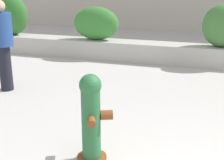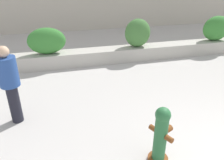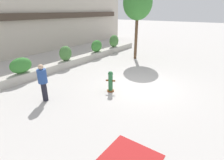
{
  "view_description": "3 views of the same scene",
  "coord_description": "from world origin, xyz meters",
  "px_view_note": "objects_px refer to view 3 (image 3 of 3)",
  "views": [
    {
      "loc": [
        -0.36,
        -2.02,
        2.06
      ],
      "look_at": [
        -1.82,
        2.57,
        0.52
      ],
      "focal_mm": 50.0,
      "sensor_mm": 36.0,
      "label": 1
    },
    {
      "loc": [
        -3.1,
        -1.54,
        2.94
      ],
      "look_at": [
        -1.95,
        2.76,
        0.81
      ],
      "focal_mm": 35.0,
      "sensor_mm": 36.0,
      "label": 2
    },
    {
      "loc": [
        -8.17,
        -3.69,
        3.88
      ],
      "look_at": [
        -1.17,
        1.22,
        0.44
      ],
      "focal_mm": 28.0,
      "sensor_mm": 36.0,
      "label": 3
    }
  ],
  "objects_px": {
    "hedge_bush_2": "(66,53)",
    "street_tree": "(138,3)",
    "hedge_bush_3": "(97,46)",
    "pedestrian": "(43,81)",
    "hedge_bush_1": "(21,65)",
    "hedge_bush_4": "(114,41)",
    "fire_hydrant": "(111,81)"
  },
  "relations": [
    {
      "from": "hedge_bush_2",
      "to": "street_tree",
      "type": "xyz_separation_m",
      "value": [
        5.03,
        -2.91,
        3.33
      ]
    },
    {
      "from": "hedge_bush_3",
      "to": "pedestrian",
      "type": "relative_size",
      "value": 0.68
    },
    {
      "from": "hedge_bush_1",
      "to": "hedge_bush_4",
      "type": "distance_m",
      "value": 9.35
    },
    {
      "from": "hedge_bush_1",
      "to": "fire_hydrant",
      "type": "distance_m",
      "value": 5.3
    },
    {
      "from": "hedge_bush_3",
      "to": "pedestrian",
      "type": "bearing_deg",
      "value": -157.33
    },
    {
      "from": "hedge_bush_1",
      "to": "hedge_bush_4",
      "type": "relative_size",
      "value": 1.06
    },
    {
      "from": "hedge_bush_4",
      "to": "fire_hydrant",
      "type": "bearing_deg",
      "value": -146.63
    },
    {
      "from": "hedge_bush_1",
      "to": "street_tree",
      "type": "relative_size",
      "value": 0.22
    },
    {
      "from": "fire_hydrant",
      "to": "pedestrian",
      "type": "xyz_separation_m",
      "value": [
        -2.52,
        1.87,
        0.44
      ]
    },
    {
      "from": "hedge_bush_3",
      "to": "fire_hydrant",
      "type": "bearing_deg",
      "value": -134.62
    },
    {
      "from": "hedge_bush_4",
      "to": "street_tree",
      "type": "distance_m",
      "value": 4.51
    },
    {
      "from": "hedge_bush_2",
      "to": "hedge_bush_4",
      "type": "height_order",
      "value": "hedge_bush_4"
    },
    {
      "from": "hedge_bush_3",
      "to": "street_tree",
      "type": "height_order",
      "value": "street_tree"
    },
    {
      "from": "hedge_bush_3",
      "to": "hedge_bush_2",
      "type": "bearing_deg",
      "value": 180.0
    },
    {
      "from": "pedestrian",
      "to": "street_tree",
      "type": "bearing_deg",
      "value": 1.19
    },
    {
      "from": "hedge_bush_1",
      "to": "hedge_bush_2",
      "type": "xyz_separation_m",
      "value": [
        3.27,
        0.0,
        0.07
      ]
    },
    {
      "from": "hedge_bush_2",
      "to": "fire_hydrant",
      "type": "relative_size",
      "value": 0.96
    },
    {
      "from": "hedge_bush_2",
      "to": "street_tree",
      "type": "height_order",
      "value": "street_tree"
    },
    {
      "from": "hedge_bush_2",
      "to": "hedge_bush_3",
      "type": "relative_size",
      "value": 0.88
    },
    {
      "from": "hedge_bush_1",
      "to": "hedge_bush_4",
      "type": "height_order",
      "value": "hedge_bush_4"
    },
    {
      "from": "fire_hydrant",
      "to": "street_tree",
      "type": "distance_m",
      "value": 7.81
    },
    {
      "from": "hedge_bush_1",
      "to": "hedge_bush_3",
      "type": "distance_m",
      "value": 6.7
    },
    {
      "from": "fire_hydrant",
      "to": "hedge_bush_4",
      "type": "bearing_deg",
      "value": 33.37
    },
    {
      "from": "hedge_bush_1",
      "to": "pedestrian",
      "type": "xyz_separation_m",
      "value": [
        -0.72,
        -3.1,
        0.04
      ]
    },
    {
      "from": "hedge_bush_2",
      "to": "pedestrian",
      "type": "relative_size",
      "value": 0.6
    },
    {
      "from": "street_tree",
      "to": "hedge_bush_2",
      "type": "bearing_deg",
      "value": 149.91
    },
    {
      "from": "hedge_bush_2",
      "to": "hedge_bush_3",
      "type": "xyz_separation_m",
      "value": [
        3.43,
        0.0,
        -0.02
      ]
    },
    {
      "from": "hedge_bush_4",
      "to": "street_tree",
      "type": "height_order",
      "value": "street_tree"
    },
    {
      "from": "hedge_bush_4",
      "to": "hedge_bush_1",
      "type": "bearing_deg",
      "value": 180.0
    },
    {
      "from": "hedge_bush_3",
      "to": "hedge_bush_4",
      "type": "bearing_deg",
      "value": 0.0
    },
    {
      "from": "hedge_bush_1",
      "to": "fire_hydrant",
      "type": "bearing_deg",
      "value": -70.16
    },
    {
      "from": "hedge_bush_1",
      "to": "hedge_bush_4",
      "type": "xyz_separation_m",
      "value": [
        9.35,
        0.0,
        0.13
      ]
    }
  ]
}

